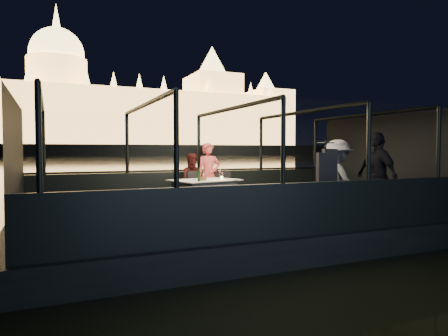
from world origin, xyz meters
name	(u,v)px	position (x,y,z in m)	size (l,w,h in m)	color
river_water	(68,160)	(0.00, 80.00, 0.00)	(500.00, 500.00, 0.00)	black
boat_hull	(232,242)	(0.00, 0.00, 0.00)	(8.60, 4.40, 1.00)	black
boat_deck	(232,220)	(0.00, 0.00, 0.48)	(8.00, 4.00, 0.04)	black
gunwale_port	(199,189)	(0.00, 2.00, 0.95)	(8.00, 0.08, 0.90)	black
gunwale_starboard	(283,211)	(0.00, -2.00, 0.95)	(8.00, 0.08, 0.90)	black
cabin_glass_port	(199,144)	(0.00, 2.00, 2.10)	(8.00, 0.02, 1.40)	#99B2B2
cabin_glass_starboard	(283,140)	(0.00, -2.00, 2.10)	(8.00, 0.02, 1.40)	#99B2B2
cabin_roof_glass	(232,109)	(0.00, 0.00, 2.80)	(8.00, 4.00, 0.02)	#99B2B2
end_wall_fore	(16,167)	(-4.00, 0.00, 1.65)	(0.02, 4.00, 2.30)	black
end_wall_aft	(378,162)	(4.00, 0.00, 1.65)	(0.02, 4.00, 2.30)	black
canopy_ribs	(232,164)	(0.00, 0.00, 1.65)	(8.00, 4.00, 2.30)	black
embankment	(57,152)	(0.00, 210.00, 1.00)	(400.00, 140.00, 6.00)	#423D33
parliament_building	(57,86)	(0.00, 175.00, 29.00)	(220.00, 32.00, 60.00)	#F2D18C
dining_table_central	(205,196)	(-0.24, 0.96, 0.89)	(1.45, 1.05, 0.77)	silver
chair_port_left	(197,191)	(-0.26, 1.45, 0.95)	(0.43, 0.43, 0.92)	black
chair_port_right	(226,190)	(0.50, 1.42, 0.95)	(0.41, 0.41, 0.89)	black
coat_stand	(325,179)	(1.27, -1.46, 1.40)	(0.45, 0.36, 1.62)	black
person_woman_coral	(209,178)	(0.14, 1.68, 1.25)	(0.58, 0.39, 1.62)	#D84F4E
person_man_maroon	(193,178)	(-0.26, 1.68, 1.25)	(0.65, 0.51, 1.36)	#421512
passenger_stripe	(337,179)	(1.94, -0.98, 1.35)	(1.07, 0.61, 1.66)	silver
passenger_dark	(376,179)	(2.63, -1.35, 1.35)	(1.07, 0.45, 1.82)	black
wine_bottle	(199,174)	(-0.53, 0.54, 1.42)	(0.06, 0.06, 0.29)	#153C16
bread_basket	(203,179)	(-0.37, 0.76, 1.31)	(0.19, 0.19, 0.07)	brown
amber_candle	(222,178)	(0.13, 0.83, 1.31)	(0.06, 0.06, 0.08)	#FFAC3F
plate_near	(233,179)	(0.36, 0.70, 1.27)	(0.25, 0.25, 0.02)	white
plate_far	(198,180)	(-0.42, 0.91, 1.27)	(0.22, 0.22, 0.01)	white
wine_glass_white	(204,177)	(-0.39, 0.62, 1.36)	(0.06, 0.06, 0.18)	white
wine_glass_red	(220,175)	(0.16, 1.02, 1.36)	(0.07, 0.07, 0.21)	white
wine_glass_empty	(223,176)	(0.08, 0.68, 1.36)	(0.06, 0.06, 0.17)	silver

